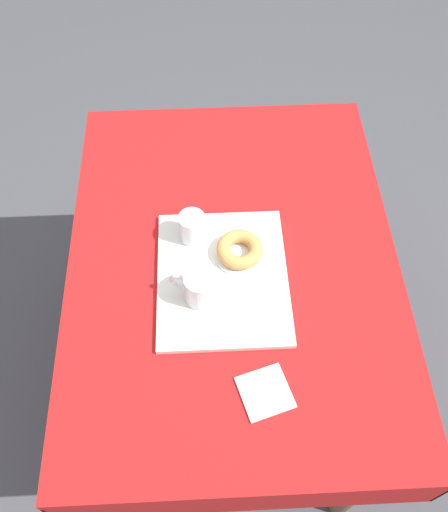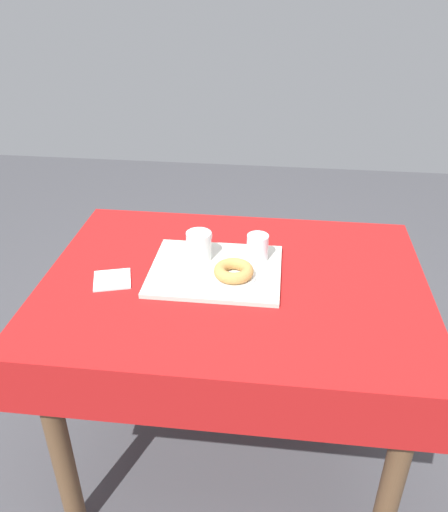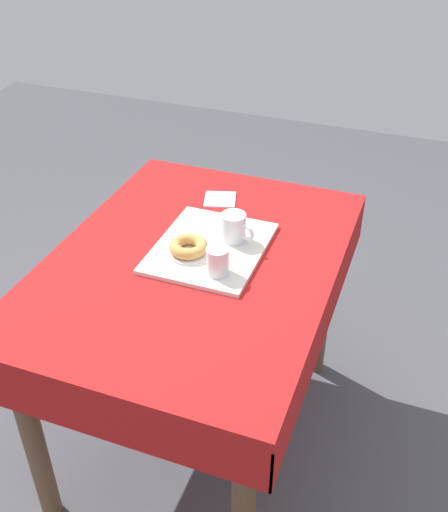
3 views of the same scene
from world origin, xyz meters
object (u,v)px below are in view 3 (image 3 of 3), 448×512
dining_table (195,291)px  serving_tray (210,248)px  donut_plate_left (189,252)px  water_glass_near (218,262)px  sugar_donut_left (189,246)px  tea_mug_left (234,228)px  paper_napkin (220,199)px

dining_table → serving_tray: serving_tray is taller
serving_tray → donut_plate_left: 0.07m
water_glass_near → sugar_donut_left: (-0.06, -0.12, -0.01)m
donut_plate_left → sugar_donut_left: sugar_donut_left is taller
serving_tray → sugar_donut_left: (0.06, -0.05, 0.03)m
serving_tray → water_glass_near: (0.12, 0.07, 0.04)m
dining_table → tea_mug_left: size_ratio=9.86×
sugar_donut_left → paper_napkin: size_ratio=1.09×
tea_mug_left → paper_napkin: size_ratio=1.08×
serving_tray → water_glass_near: size_ratio=4.73×
paper_napkin → water_glass_near: bearing=19.8°
donut_plate_left → sugar_donut_left: bearing=0.0°
water_glass_near → donut_plate_left: (-0.06, -0.12, -0.03)m
tea_mug_left → paper_napkin: tea_mug_left is taller
serving_tray → dining_table: bearing=-26.8°
dining_table → paper_napkin: 0.38m
dining_table → serving_tray: 0.15m
dining_table → serving_tray: size_ratio=2.89×
water_glass_near → sugar_donut_left: water_glass_near is taller
serving_tray → donut_plate_left: (0.06, -0.05, 0.01)m
water_glass_near → sugar_donut_left: 0.13m
tea_mug_left → donut_plate_left: (0.11, -0.10, -0.04)m
water_glass_near → paper_napkin: water_glass_near is taller
dining_table → tea_mug_left: tea_mug_left is taller
tea_mug_left → water_glass_near: tea_mug_left is taller
tea_mug_left → sugar_donut_left: tea_mug_left is taller
tea_mug_left → donut_plate_left: bearing=-41.8°
donut_plate_left → dining_table: bearing=77.9°
tea_mug_left → paper_napkin: (-0.24, -0.14, -0.05)m
donut_plate_left → sugar_donut_left: 0.02m
donut_plate_left → paper_napkin: 0.35m
serving_tray → donut_plate_left: size_ratio=3.05×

